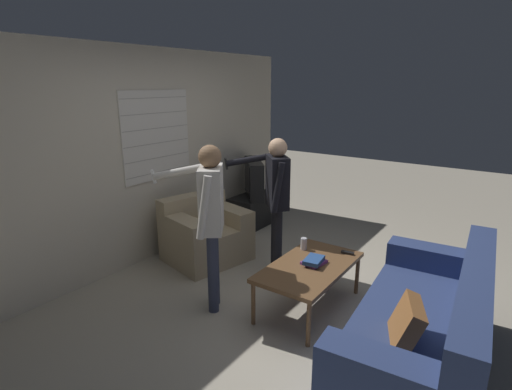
# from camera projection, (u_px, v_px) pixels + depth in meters

# --- Properties ---
(ground_plane) EXTENTS (16.00, 16.00, 0.00)m
(ground_plane) POSITION_uv_depth(u_px,v_px,m) (294.00, 298.00, 4.11)
(ground_plane) COLOR #B2A893
(wall_back) EXTENTS (5.20, 0.08, 2.55)m
(wall_back) POSITION_uv_depth(u_px,v_px,m) (153.00, 155.00, 4.89)
(wall_back) COLOR beige
(wall_back) RESTS_ON ground_plane
(couch_blue) EXTENTS (2.07, 1.01, 0.92)m
(couch_blue) POSITION_uv_depth(u_px,v_px,m) (424.00, 333.00, 2.97)
(couch_blue) COLOR navy
(couch_blue) RESTS_ON ground_plane
(armchair_beige) EXTENTS (1.06, 0.98, 0.78)m
(armchair_beige) POSITION_uv_depth(u_px,v_px,m) (205.00, 234.00, 4.96)
(armchair_beige) COLOR tan
(armchair_beige) RESTS_ON ground_plane
(coffee_table) EXTENTS (1.15, 0.64, 0.46)m
(coffee_table) POSITION_uv_depth(u_px,v_px,m) (310.00, 269.00, 3.83)
(coffee_table) COLOR brown
(coffee_table) RESTS_ON ground_plane
(tv_stand) EXTENTS (0.82, 0.45, 0.46)m
(tv_stand) POSITION_uv_depth(u_px,v_px,m) (254.00, 210.00, 6.21)
(tv_stand) COLOR black
(tv_stand) RESTS_ON ground_plane
(tv) EXTENTS (0.75, 0.71, 0.55)m
(tv) POSITION_uv_depth(u_px,v_px,m) (254.00, 178.00, 6.07)
(tv) COLOR black
(tv) RESTS_ON tv_stand
(person_left_standing) EXTENTS (0.49, 0.81, 1.61)m
(person_left_standing) POSITION_uv_depth(u_px,v_px,m) (210.00, 209.00, 3.68)
(person_left_standing) COLOR #33384C
(person_left_standing) RESTS_ON ground_plane
(person_right_standing) EXTENTS (0.48, 0.76, 1.56)m
(person_right_standing) POSITION_uv_depth(u_px,v_px,m) (276.00, 190.00, 4.48)
(person_right_standing) COLOR black
(person_right_standing) RESTS_ON ground_plane
(book_stack) EXTENTS (0.27, 0.21, 0.07)m
(book_stack) POSITION_uv_depth(u_px,v_px,m) (314.00, 261.00, 3.83)
(book_stack) COLOR #75387F
(book_stack) RESTS_ON coffee_table
(soda_can) EXTENTS (0.07, 0.07, 0.13)m
(soda_can) POSITION_uv_depth(u_px,v_px,m) (304.00, 244.00, 4.16)
(soda_can) COLOR silver
(soda_can) RESTS_ON coffee_table
(spare_remote) EXTENTS (0.05, 0.13, 0.02)m
(spare_remote) POSITION_uv_depth(u_px,v_px,m) (348.00, 253.00, 4.06)
(spare_remote) COLOR black
(spare_remote) RESTS_ON coffee_table
(floor_fan) EXTENTS (0.34, 0.20, 0.43)m
(floor_fan) POSITION_uv_depth(u_px,v_px,m) (232.00, 225.00, 5.60)
(floor_fan) COLOR #A8A8AD
(floor_fan) RESTS_ON ground_plane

